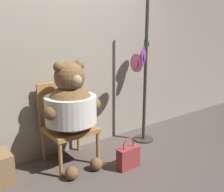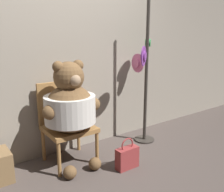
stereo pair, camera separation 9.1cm
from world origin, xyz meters
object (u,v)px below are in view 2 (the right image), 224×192
object	(u,v)px
chair	(65,120)
teddy_bear	(70,106)
handbag_on_ground	(127,157)
hat_display_rack	(144,77)

from	to	relation	value
chair	teddy_bear	xyz separation A→B (m)	(-0.01, -0.17, 0.22)
chair	teddy_bear	size ratio (longest dim) A/B	0.77
teddy_bear	handbag_on_ground	bearing A→B (deg)	-41.87
teddy_bear	handbag_on_ground	distance (m)	0.86
chair	handbag_on_ground	world-z (taller)	chair
hat_display_rack	handbag_on_ground	xyz separation A→B (m)	(-0.68, -0.49, -0.79)
chair	teddy_bear	bearing A→B (deg)	-94.65
teddy_bear	hat_display_rack	world-z (taller)	hat_display_rack
chair	hat_display_rack	xyz separation A→B (m)	(1.13, -0.11, 0.42)
chair	hat_display_rack	bearing A→B (deg)	-5.35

